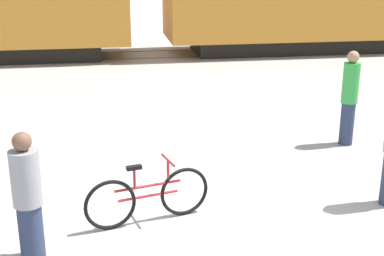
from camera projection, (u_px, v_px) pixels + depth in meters
ground_plane at (223, 212)px, 7.51m from camera, size 80.00×80.00×0.00m
rail_near at (151, 58)px, 18.54m from camera, size 66.25×0.07×0.01m
rail_far at (147, 51)px, 19.89m from camera, size 66.25×0.07×0.01m
bicycle_maroon at (148, 197)px, 7.14m from camera, size 1.71×0.53×0.87m
person_in_grey at (28, 197)px, 6.15m from camera, size 0.34×0.34×1.59m
person_in_green at (349, 98)px, 9.93m from camera, size 0.30×0.30×1.79m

